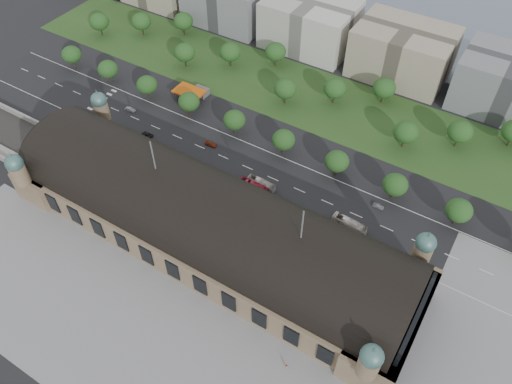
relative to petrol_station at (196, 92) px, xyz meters
The scene contains 46 objects.
ground 84.71m from the petrol_station, 50.45° to the right, with size 900.00×900.00×0.00m, color black.
station 84.98m from the petrol_station, 50.45° to the right, with size 150.00×48.40×44.30m.
plaza_south 126.63m from the petrol_station, 59.68° to the right, with size 190.00×48.00×0.12m, color gray.
road_slab 43.62m from the petrol_station, 38.82° to the right, with size 260.00×26.00×0.10m, color black.
grass_belt 47.86m from the petrol_station, 35.47° to the left, with size 300.00×45.00×0.10m, color #2B4A1D.
petrol_station is the anchor object (origin of this frame).
office_2 73.13m from the petrol_station, 111.07° to the left, with size 45.00×32.00×24.00m, color gray.
office_3 72.38m from the petrol_station, 70.56° to the left, with size 45.00×32.00×24.00m, color silver.
office_4 100.64m from the petrol_station, 42.50° to the left, with size 45.00×32.00×24.00m, color tan.
office_5 141.49m from the petrol_station, 28.66° to the left, with size 45.00×32.00×24.00m, color gray.
tree_row_0 67.38m from the petrol_station, 169.47° to the right, with size 9.60×9.60×11.52m.
tree_row_1 44.08m from the petrol_station, 163.73° to the right, with size 9.60×9.60×11.52m.
tree_row_2 22.32m from the petrol_station, 145.83° to the right, with size 9.60×9.60×11.52m.
tree_row_3 14.35m from the petrol_station, 64.33° to the right, with size 9.60×9.60×11.52m.
tree_row_4 32.64m from the petrol_station, 22.33° to the right, with size 9.60×9.60×11.52m.
tree_row_5 55.47m from the petrol_station, 12.84° to the right, with size 9.60×9.60×11.52m.
tree_row_6 78.99m from the petrol_station, ahead, with size 9.60×9.60×11.52m.
tree_row_7 102.74m from the petrol_station, ahead, with size 9.60×9.60×11.52m.
tree_row_8 126.58m from the petrol_station, ahead, with size 9.60×9.60×11.52m.
tree_belt_0 78.30m from the petrol_station, 166.89° to the left, with size 10.40×10.40×12.48m.
tree_belt_1 64.57m from the petrol_station, 152.50° to the left, with size 10.40×10.40×12.48m.
tree_belt_2 56.72m from the petrol_station, 132.40° to the left, with size 10.40×10.40×12.48m.
tree_belt_3 26.54m from the petrol_station, 137.15° to the left, with size 10.40×10.40×12.48m.
tree_belt_4 30.15m from the petrol_station, 90.18° to the left, with size 10.40×10.40×12.48m.
tree_belt_5 46.08m from the petrol_station, 65.62° to the left, with size 10.40×10.40×12.48m.
tree_belt_6 42.15m from the petrol_station, 25.05° to the left, with size 10.40×10.40×12.48m.
tree_belt_7 64.40m from the petrol_station, 27.57° to the left, with size 10.40×10.40×12.48m.
tree_belt_8 86.76m from the petrol_station, 28.79° to the left, with size 10.40×10.40×12.48m.
tree_belt_9 96.68m from the petrol_station, 10.57° to the left, with size 10.40×10.40×12.48m.
tree_belt_10 117.83m from the petrol_station, 14.62° to the left, with size 10.40×10.40×12.48m.
traffic_car_1 31.02m from the petrol_station, 128.40° to the right, with size 1.75×5.01×1.65m, color gray.
traffic_car_2 33.74m from the petrol_station, 92.60° to the right, with size 2.50×5.43×1.51m, color black.
traffic_car_3 35.26m from the petrol_station, 43.40° to the right, with size 2.13×5.23×1.52m, color maroon.
traffic_car_4 76.28m from the petrol_station, 29.62° to the right, with size 1.56×3.87×1.32m, color #192746.
traffic_car_5 101.30m from the petrol_station, 11.12° to the right, with size 1.49×4.27×1.41m, color slate.
parked_car_0 50.59m from the petrol_station, 121.09° to the right, with size 1.35×3.86×1.27m, color black.
parked_car_1 44.56m from the petrol_station, 95.70° to the right, with size 2.46×5.32×1.48m, color maroon.
parked_car_2 42.82m from the petrol_station, 105.25° to the right, with size 1.94×4.78×1.39m, color #1C1947.
parked_car_3 44.75m from the petrol_station, 73.89° to the right, with size 1.74×4.31×1.47m, color #53575A.
parked_car_4 42.48m from the petrol_station, 81.73° to the right, with size 1.58×4.52×1.49m, color silver.
parked_car_5 52.31m from the petrol_station, 57.92° to the right, with size 2.43×5.27×1.46m, color #95989D.
parked_car_6 52.85m from the petrol_station, 51.47° to the right, with size 2.20×5.41×1.57m, color black.
bus_west 65.37m from the petrol_station, 33.72° to the right, with size 2.87×12.28×3.42m, color #B21C34.
bus_mid 65.27m from the petrol_station, 30.67° to the right, with size 2.81×12.03×3.35m, color silver.
bus_east 99.89m from the petrol_station, 19.93° to the right, with size 3.14×13.44×3.74m, color silver.
pedestrian_0 136.03m from the petrol_station, 42.55° to the right, with size 0.95×0.54×1.94m, color gray.
Camera 1 is at (70.37, -82.83, 143.36)m, focal length 35.00 mm.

